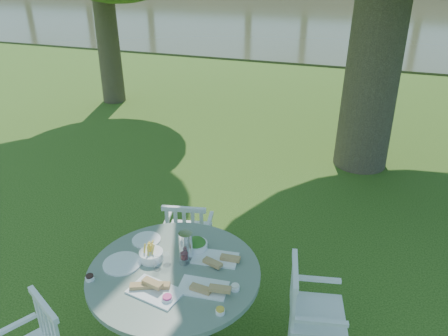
{
  "coord_description": "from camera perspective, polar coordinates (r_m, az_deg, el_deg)",
  "views": [
    {
      "loc": [
        1.37,
        -3.78,
        2.91
      ],
      "look_at": [
        0.0,
        0.2,
        0.85
      ],
      "focal_mm": 35.0,
      "sensor_mm": 36.0,
      "label": 1
    }
  ],
  "objects": [
    {
      "name": "tableware",
      "position": [
        3.34,
        -6.6,
        -11.63
      ],
      "size": [
        1.07,
        0.78,
        0.21
      ],
      "color": "white",
      "rests_on": "table"
    },
    {
      "name": "chair_nw",
      "position": [
        4.3,
        -4.85,
        -8.36
      ],
      "size": [
        0.49,
        0.47,
        0.82
      ],
      "rotation": [
        0.0,
        0.0,
        -2.93
      ],
      "color": "white",
      "rests_on": "ground"
    },
    {
      "name": "ground",
      "position": [
        4.96,
        -0.76,
        -9.83
      ],
      "size": [
        140.0,
        140.0,
        0.0
      ],
      "primitive_type": "plane",
      "color": "#1E3B0C",
      "rests_on": "ground"
    },
    {
      "name": "table",
      "position": [
        3.42,
        -6.4,
        -15.5
      ],
      "size": [
        1.27,
        1.27,
        0.83
      ],
      "color": "black",
      "rests_on": "ground"
    },
    {
      "name": "chair_ne",
      "position": [
        3.5,
        10.67,
        -17.48
      ],
      "size": [
        0.5,
        0.52,
        0.89
      ],
      "rotation": [
        0.0,
        0.0,
        -4.51
      ],
      "color": "white",
      "rests_on": "ground"
    },
    {
      "name": "river",
      "position": [
        26.97,
        16.87,
        18.9
      ],
      "size": [
        100.0,
        28.0,
        0.12
      ],
      "primitive_type": "cube",
      "color": "#343720",
      "rests_on": "ground"
    }
  ]
}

